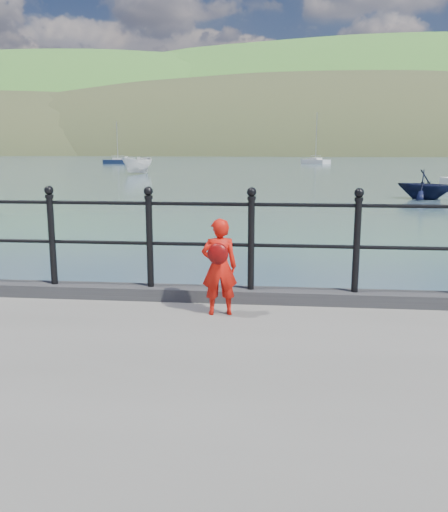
# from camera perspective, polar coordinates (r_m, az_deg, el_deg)

# --- Properties ---
(ground) EXTENTS (600.00, 600.00, 0.00)m
(ground) POSITION_cam_1_polar(r_m,az_deg,el_deg) (6.98, -2.24, -12.20)
(ground) COLOR #2D4251
(ground) RESTS_ON ground
(kerb) EXTENTS (60.00, 0.30, 0.15)m
(kerb) POSITION_cam_1_polar(r_m,az_deg,el_deg) (6.47, -2.50, -3.98)
(kerb) COLOR #28282B
(kerb) RESTS_ON quay
(railing) EXTENTS (18.11, 0.11, 1.20)m
(railing) POSITION_cam_1_polar(r_m,az_deg,el_deg) (6.32, -2.56, 2.58)
(railing) COLOR black
(railing) RESTS_ON kerb
(far_shore) EXTENTS (830.00, 200.00, 156.00)m
(far_shore) POSITION_cam_1_polar(r_m,az_deg,el_deg) (249.86, 14.61, 5.24)
(far_shore) COLOR #333A21
(far_shore) RESTS_ON ground
(child) EXTENTS (0.43, 0.35, 1.05)m
(child) POSITION_cam_1_polar(r_m,az_deg,el_deg) (5.81, -0.50, -1.08)
(child) COLOR red
(child) RESTS_ON quay
(launch_white) EXTENTS (3.16, 5.09, 1.84)m
(launch_white) POSITION_cam_1_polar(r_m,az_deg,el_deg) (57.75, -9.11, 9.43)
(launch_white) COLOR silver
(launch_white) RESTS_ON ground
(launch_navy) EXTENTS (3.99, 3.87, 1.60)m
(launch_navy) POSITION_cam_1_polar(r_m,az_deg,el_deg) (31.36, 20.46, 7.08)
(launch_navy) COLOR black
(launch_navy) RESTS_ON ground
(sailboat_left) EXTENTS (4.92, 2.04, 6.98)m
(sailboat_left) POSITION_cam_1_polar(r_m,az_deg,el_deg) (92.32, -11.10, 9.70)
(sailboat_left) COLOR black
(sailboat_left) RESTS_ON ground
(sailboat_deep) EXTENTS (4.78, 5.69, 8.59)m
(sailboat_deep) POSITION_cam_1_polar(r_m,az_deg,el_deg) (93.57, 9.61, 9.77)
(sailboat_deep) COLOR silver
(sailboat_deep) RESTS_ON ground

